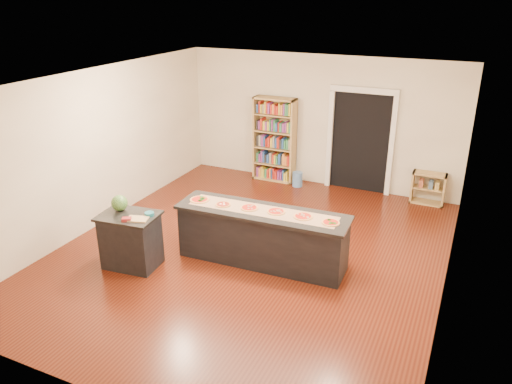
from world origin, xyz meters
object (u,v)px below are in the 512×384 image
at_px(side_counter, 131,240).
at_px(low_shelf, 428,188).
at_px(kitchen_island, 262,237).
at_px(waste_bin, 297,179).
at_px(bookshelf, 274,140).
at_px(watermelon, 119,203).

height_order(side_counter, low_shelf, side_counter).
bearing_deg(kitchen_island, waste_bin, 98.38).
bearing_deg(waste_bin, bookshelf, 164.37).
distance_m(side_counter, waste_bin, 4.42).
bearing_deg(waste_bin, kitchen_island, -79.34).
bearing_deg(watermelon, side_counter, -20.25).
bearing_deg(low_shelf, waste_bin, -175.70).
bearing_deg(waste_bin, watermelon, -108.44).
distance_m(kitchen_island, waste_bin, 3.38).
bearing_deg(low_shelf, side_counter, -131.10).
height_order(waste_bin, watermelon, watermelon).
distance_m(kitchen_island, bookshelf, 3.74).
relative_size(kitchen_island, watermelon, 10.80).
height_order(kitchen_island, watermelon, watermelon).
height_order(low_shelf, watermelon, watermelon).
relative_size(side_counter, low_shelf, 1.35).
xyz_separation_m(low_shelf, waste_bin, (-2.71, -0.20, -0.16)).
height_order(bookshelf, watermelon, bookshelf).
xyz_separation_m(kitchen_island, low_shelf, (2.08, 3.52, -0.12)).
distance_m(bookshelf, waste_bin, 1.01).
xyz_separation_m(kitchen_island, bookshelf, (-1.25, 3.49, 0.49)).
height_order(kitchen_island, bookshelf, bookshelf).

